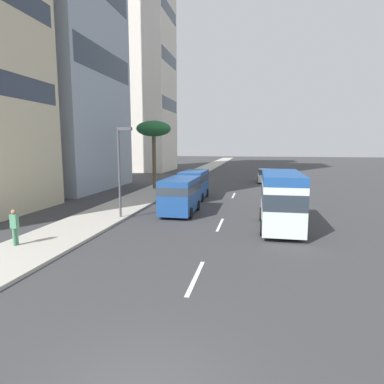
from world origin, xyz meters
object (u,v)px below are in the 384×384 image
(van_third, at_px, (180,194))
(pedestrian_near_lamp, at_px, (155,179))
(car_fourth, at_px, (265,176))
(palm_tree, at_px, (154,130))
(minibus_lead, at_px, (281,198))
(pedestrian_mid_block, at_px, (15,226))
(van_second, at_px, (194,183))
(street_lamp, at_px, (121,161))

(van_third, distance_m, pedestrian_near_lamp, 12.85)
(car_fourth, relative_size, pedestrian_near_lamp, 2.45)
(pedestrian_near_lamp, bearing_deg, palm_tree, -77.86)
(minibus_lead, relative_size, van_third, 1.30)
(car_fourth, bearing_deg, minibus_lead, -179.14)
(van_third, bearing_deg, pedestrian_mid_block, -32.12)
(palm_tree, bearing_deg, pedestrian_near_lamp, 12.67)
(van_second, distance_m, van_third, 6.49)
(van_second, relative_size, pedestrian_near_lamp, 2.61)
(car_fourth, distance_m, pedestrian_near_lamp, 14.95)
(pedestrian_near_lamp, height_order, palm_tree, palm_tree)
(van_second, bearing_deg, minibus_lead, 35.89)
(minibus_lead, distance_m, pedestrian_mid_block, 13.72)
(minibus_lead, bearing_deg, van_second, 35.89)
(pedestrian_mid_block, bearing_deg, car_fourth, -112.29)
(van_third, relative_size, palm_tree, 0.66)
(minibus_lead, distance_m, van_third, 7.17)
(van_third, height_order, palm_tree, palm_tree)
(van_third, xyz_separation_m, street_lamp, (-2.44, 3.26, 2.36))
(van_third, height_order, street_lamp, street_lamp)
(pedestrian_mid_block, height_order, palm_tree, palm_tree)
(minibus_lead, xyz_separation_m, van_third, (2.92, 6.54, -0.35))
(street_lamp, bearing_deg, van_second, -18.62)
(car_fourth, height_order, pedestrian_near_lamp, pedestrian_near_lamp)
(van_third, distance_m, pedestrian_mid_block, 10.71)
(palm_tree, bearing_deg, car_fourth, -50.45)
(van_second, distance_m, pedestrian_near_lamp, 7.34)
(minibus_lead, bearing_deg, street_lamp, 87.20)
(van_second, bearing_deg, pedestrian_mid_block, -19.26)
(van_third, distance_m, car_fourth, 21.82)
(pedestrian_near_lamp, xyz_separation_m, palm_tree, (-0.30, -0.07, 5.11))
(minibus_lead, xyz_separation_m, street_lamp, (0.48, 9.81, 2.02))
(street_lamp, bearing_deg, minibus_lead, -92.80)
(minibus_lead, relative_size, pedestrian_mid_block, 3.60)
(car_fourth, xyz_separation_m, pedestrian_near_lamp, (-9.31, 11.70, 0.37))
(van_third, bearing_deg, pedestrian_near_lamp, -154.60)
(minibus_lead, relative_size, street_lamp, 1.06)
(minibus_lead, relative_size, car_fourth, 1.36)
(van_third, relative_size, street_lamp, 0.81)
(van_second, xyz_separation_m, car_fourth, (14.43, -6.45, -0.61))
(pedestrian_near_lamp, distance_m, pedestrian_mid_block, 20.68)
(van_third, relative_size, car_fourth, 1.04)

